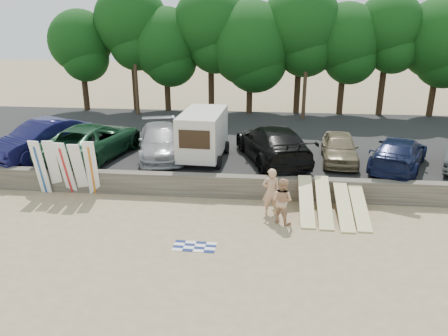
{
  "coord_description": "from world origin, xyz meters",
  "views": [
    {
      "loc": [
        -0.51,
        -14.85,
        7.72
      ],
      "look_at": [
        -2.32,
        3.0,
        1.35
      ],
      "focal_mm": 35.0,
      "sensor_mm": 36.0,
      "label": 1
    }
  ],
  "objects_px": {
    "car_3": "(272,143)",
    "car_5": "(399,153)",
    "car_0": "(42,139)",
    "cooler": "(281,201)",
    "box_trailer": "(203,133)",
    "beachgoer_a": "(271,192)",
    "car_2": "(160,141)",
    "car_1": "(93,141)",
    "car_4": "(339,148)",
    "beachgoer_b": "(282,201)"
  },
  "relations": [
    {
      "from": "car_2",
      "to": "car_3",
      "type": "relative_size",
      "value": 0.87
    },
    {
      "from": "beachgoer_a",
      "to": "beachgoer_b",
      "type": "height_order",
      "value": "beachgoer_a"
    },
    {
      "from": "car_2",
      "to": "beachgoer_b",
      "type": "height_order",
      "value": "car_2"
    },
    {
      "from": "car_4",
      "to": "cooler",
      "type": "relative_size",
      "value": 11.04
    },
    {
      "from": "box_trailer",
      "to": "cooler",
      "type": "xyz_separation_m",
      "value": [
        3.89,
        -3.61,
        -1.92
      ]
    },
    {
      "from": "car_3",
      "to": "car_1",
      "type": "bearing_deg",
      "value": -15.98
    },
    {
      "from": "car_3",
      "to": "cooler",
      "type": "xyz_separation_m",
      "value": [
        0.42,
        -3.79,
        -1.44
      ]
    },
    {
      "from": "car_3",
      "to": "box_trailer",
      "type": "bearing_deg",
      "value": -15.57
    },
    {
      "from": "car_0",
      "to": "car_5",
      "type": "height_order",
      "value": "car_0"
    },
    {
      "from": "car_3",
      "to": "car_5",
      "type": "bearing_deg",
      "value": 156.11
    },
    {
      "from": "cooler",
      "to": "beachgoer_a",
      "type": "bearing_deg",
      "value": -92.67
    },
    {
      "from": "car_2",
      "to": "beachgoer_b",
      "type": "distance_m",
      "value": 8.4
    },
    {
      "from": "car_5",
      "to": "box_trailer",
      "type": "bearing_deg",
      "value": 21.63
    },
    {
      "from": "car_1",
      "to": "car_3",
      "type": "distance_m",
      "value": 9.13
    },
    {
      "from": "car_3",
      "to": "beachgoer_a",
      "type": "relative_size",
      "value": 3.15
    },
    {
      "from": "car_0",
      "to": "car_1",
      "type": "relative_size",
      "value": 0.85
    },
    {
      "from": "beachgoer_b",
      "to": "cooler",
      "type": "relative_size",
      "value": 4.8
    },
    {
      "from": "car_1",
      "to": "car_0",
      "type": "bearing_deg",
      "value": 10.0
    },
    {
      "from": "car_1",
      "to": "cooler",
      "type": "relative_size",
      "value": 16.95
    },
    {
      "from": "car_4",
      "to": "beachgoer_a",
      "type": "bearing_deg",
      "value": -119.91
    },
    {
      "from": "car_0",
      "to": "cooler",
      "type": "bearing_deg",
      "value": 9.38
    },
    {
      "from": "box_trailer",
      "to": "car_0",
      "type": "xyz_separation_m",
      "value": [
        -8.37,
        -0.19,
        -0.47
      ]
    },
    {
      "from": "box_trailer",
      "to": "car_4",
      "type": "distance_m",
      "value": 6.84
    },
    {
      "from": "box_trailer",
      "to": "beachgoer_b",
      "type": "xyz_separation_m",
      "value": [
        3.85,
        -5.3,
        -1.17
      ]
    },
    {
      "from": "car_0",
      "to": "car_3",
      "type": "height_order",
      "value": "car_0"
    },
    {
      "from": "car_0",
      "to": "cooler",
      "type": "relative_size",
      "value": 14.47
    },
    {
      "from": "box_trailer",
      "to": "car_1",
      "type": "height_order",
      "value": "box_trailer"
    },
    {
      "from": "car_3",
      "to": "car_5",
      "type": "distance_m",
      "value": 6.0
    },
    {
      "from": "car_0",
      "to": "car_3",
      "type": "xyz_separation_m",
      "value": [
        11.84,
        0.36,
        -0.01
      ]
    },
    {
      "from": "car_3",
      "to": "car_4",
      "type": "xyz_separation_m",
      "value": [
        3.33,
        0.22,
        -0.18
      ]
    },
    {
      "from": "car_2",
      "to": "car_4",
      "type": "distance_m",
      "value": 9.09
    },
    {
      "from": "box_trailer",
      "to": "car_1",
      "type": "bearing_deg",
      "value": -174.62
    },
    {
      "from": "car_1",
      "to": "car_5",
      "type": "bearing_deg",
      "value": -169.96
    },
    {
      "from": "car_4",
      "to": "car_5",
      "type": "bearing_deg",
      "value": -12.53
    },
    {
      "from": "car_3",
      "to": "beachgoer_b",
      "type": "xyz_separation_m",
      "value": [
        0.38,
        -5.47,
        -0.69
      ]
    },
    {
      "from": "box_trailer",
      "to": "car_2",
      "type": "xyz_separation_m",
      "value": [
        -2.29,
        0.41,
        -0.6
      ]
    },
    {
      "from": "car_1",
      "to": "beachgoer_b",
      "type": "relative_size",
      "value": 3.53
    },
    {
      "from": "car_4",
      "to": "car_5",
      "type": "xyz_separation_m",
      "value": [
        2.64,
        -0.79,
        0.04
      ]
    },
    {
      "from": "car_0",
      "to": "car_5",
      "type": "bearing_deg",
      "value": 24.31
    },
    {
      "from": "car_0",
      "to": "car_1",
      "type": "xyz_separation_m",
      "value": [
        2.72,
        -0.03,
        -0.01
      ]
    },
    {
      "from": "car_5",
      "to": "beachgoer_a",
      "type": "distance_m",
      "value": 7.37
    },
    {
      "from": "box_trailer",
      "to": "beachgoer_a",
      "type": "bearing_deg",
      "value": -50.3
    },
    {
      "from": "car_3",
      "to": "car_2",
      "type": "bearing_deg",
      "value": -20.77
    },
    {
      "from": "car_2",
      "to": "car_5",
      "type": "height_order",
      "value": "car_2"
    },
    {
      "from": "car_1",
      "to": "car_3",
      "type": "height_order",
      "value": "car_3"
    },
    {
      "from": "car_5",
      "to": "cooler",
      "type": "height_order",
      "value": "car_5"
    },
    {
      "from": "car_0",
      "to": "car_2",
      "type": "height_order",
      "value": "car_0"
    },
    {
      "from": "car_1",
      "to": "car_4",
      "type": "height_order",
      "value": "car_1"
    },
    {
      "from": "car_1",
      "to": "car_2",
      "type": "height_order",
      "value": "car_1"
    },
    {
      "from": "car_4",
      "to": "beachgoer_a",
      "type": "relative_size",
      "value": 2.14
    }
  ]
}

